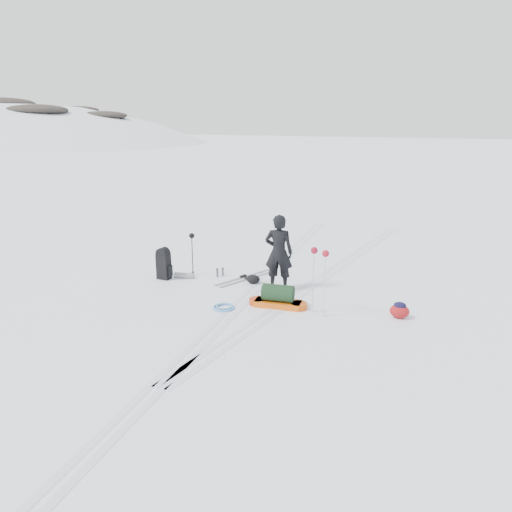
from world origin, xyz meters
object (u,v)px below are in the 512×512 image
(ski_poles_black, at_px, (192,241))
(skier, at_px, (279,253))
(expedition_rucksack, at_px, (166,264))
(pulk_sled, at_px, (278,298))

(ski_poles_black, bearing_deg, skier, -3.64)
(skier, height_order, ski_poles_black, skier)
(skier, bearing_deg, ski_poles_black, -13.17)
(expedition_rucksack, distance_m, ski_poles_black, 0.95)
(skier, distance_m, expedition_rucksack, 3.22)
(expedition_rucksack, height_order, ski_poles_black, ski_poles_black)
(pulk_sled, height_order, ski_poles_black, ski_poles_black)
(pulk_sled, bearing_deg, skier, 103.45)
(pulk_sled, xyz_separation_m, expedition_rucksack, (-3.55, 0.80, 0.20))
(ski_poles_black, bearing_deg, pulk_sled, -23.37)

